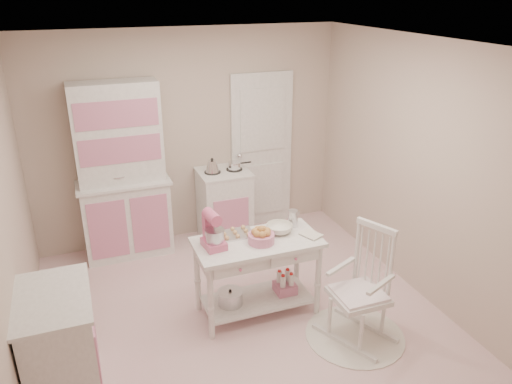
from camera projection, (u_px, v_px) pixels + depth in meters
room_shell at (239, 157)px, 4.33m from camera, size 3.84×3.84×2.62m
door at (262, 151)px, 6.50m from camera, size 0.82×0.05×2.04m
hutch at (122, 172)px, 5.72m from camera, size 1.06×0.50×2.08m
stove at (224, 205)px, 6.29m from camera, size 0.62×0.57×0.92m
base_cabinet at (61, 347)px, 3.83m from camera, size 0.54×0.84×0.92m
lace_rug at (355, 335)px, 4.66m from camera, size 0.92×0.92×0.01m
rocking_chair at (359, 286)px, 4.45m from camera, size 0.74×0.85×1.10m
work_table at (257, 277)px, 4.86m from camera, size 1.20×0.60×0.80m
stand_mixer at (213, 231)px, 4.52m from camera, size 0.23×0.30×0.34m
cookie_tray at (236, 234)px, 4.81m from camera, size 0.34×0.24×0.02m
bread_basket at (261, 238)px, 4.65m from camera, size 0.25×0.25×0.09m
mixing_bowl at (279, 229)px, 4.85m from camera, size 0.26×0.26×0.08m
metal_pitcher at (293, 218)px, 4.96m from camera, size 0.10×0.10×0.17m
recipe_book at (306, 237)px, 4.75m from camera, size 0.22×0.24×0.02m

